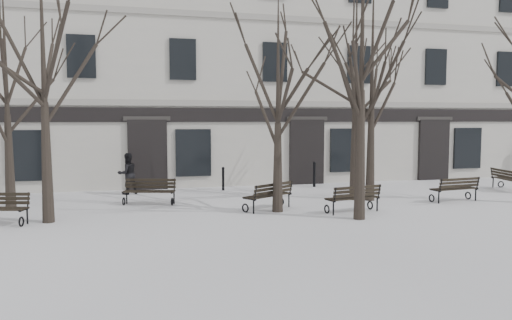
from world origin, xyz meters
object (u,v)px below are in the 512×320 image
object	(u,v)px
tree_0	(43,42)
bench_5	(507,179)
bench_2	(455,188)
tree_2	(362,25)
tree_1	(278,78)
bench_3	(149,190)
bench_4	(269,195)
bench_1	(354,197)

from	to	relation	value
tree_0	bench_5	world-z (taller)	tree_0
tree_0	bench_2	distance (m)	14.19
tree_0	tree_2	xyz separation A→B (m)	(8.74, -1.80, 0.53)
bench_2	tree_1	bearing A→B (deg)	-4.83
bench_2	bench_5	bearing A→B (deg)	-160.35
tree_2	bench_3	size ratio (longest dim) A/B	4.87
bench_3	bench_4	distance (m)	4.23
tree_2	tree_0	bearing A→B (deg)	168.37
tree_2	bench_5	size ratio (longest dim) A/B	4.89
tree_0	bench_5	xyz separation A→B (m)	(17.31, 2.14, -4.57)
tree_2	bench_1	size ratio (longest dim) A/B	4.86
bench_1	bench_5	bearing A→B (deg)	-171.17
tree_0	tree_1	bearing A→B (deg)	-0.58
tree_2	bench_1	bearing A→B (deg)	73.75
bench_3	bench_4	bearing A→B (deg)	-12.91
tree_0	tree_1	world-z (taller)	tree_0
tree_2	bench_3	world-z (taller)	tree_2
tree_0	bench_5	size ratio (longest dim) A/B	4.42
bench_1	bench_3	distance (m)	6.89
bench_2	bench_5	distance (m)	4.34
tree_1	bench_1	xyz separation A→B (m)	(2.25, -0.76, -3.71)
tree_0	bench_2	size ratio (longest dim) A/B	4.44
tree_0	bench_2	world-z (taller)	tree_0
bench_4	bench_5	bearing A→B (deg)	157.78
tree_1	bench_4	size ratio (longest dim) A/B	3.65
bench_5	tree_0	bearing A→B (deg)	107.76
tree_0	bench_1	bearing A→B (deg)	-5.22
bench_2	bench_4	world-z (taller)	bench_4
bench_1	bench_4	distance (m)	2.67
tree_0	bench_3	size ratio (longest dim) A/B	4.41
tree_0	bench_3	world-z (taller)	tree_0
tree_2	bench_2	size ratio (longest dim) A/B	4.91
tree_1	tree_2	xyz separation A→B (m)	(1.97, -1.73, 1.40)
tree_1	bench_2	size ratio (longest dim) A/B	3.69
bench_3	bench_2	bearing A→B (deg)	4.58
tree_2	bench_4	xyz separation A→B (m)	(-2.14, 2.10, -5.09)
tree_1	bench_1	world-z (taller)	tree_1
bench_2	bench_3	world-z (taller)	bench_2
bench_1	bench_4	size ratio (longest dim) A/B	1.00
bench_2	bench_3	bearing A→B (deg)	-18.73
tree_2	bench_5	xyz separation A→B (m)	(8.57, 3.94, -5.11)
bench_2	bench_4	xyz separation A→B (m)	(-6.83, 0.11, 0.01)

